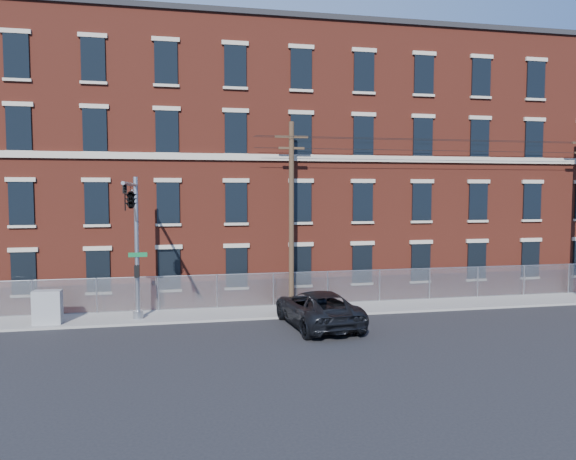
% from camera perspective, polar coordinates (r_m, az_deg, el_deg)
% --- Properties ---
extents(ground, '(140.00, 140.00, 0.00)m').
position_cam_1_polar(ground, '(24.37, -1.57, -11.21)').
color(ground, black).
rests_on(ground, ground).
extents(sidewalk, '(65.00, 3.00, 0.12)m').
position_cam_1_polar(sidewalk, '(33.04, 17.95, -7.25)').
color(sidewalk, gray).
rests_on(sidewalk, ground).
extents(mill_building, '(55.30, 14.32, 16.30)m').
position_cam_1_polar(mill_building, '(40.47, 11.93, 6.40)').
color(mill_building, maroon).
rests_on(mill_building, ground).
extents(chain_link_fence, '(59.06, 0.06, 1.85)m').
position_cam_1_polar(chain_link_fence, '(33.98, 16.90, -5.21)').
color(chain_link_fence, '#A5A8AD').
rests_on(chain_link_fence, ground).
extents(traffic_signal_mast, '(0.90, 6.75, 7.00)m').
position_cam_1_polar(traffic_signal_mast, '(25.44, -15.91, 1.58)').
color(traffic_signal_mast, '#9EA0A5').
rests_on(traffic_signal_mast, ground).
extents(utility_pole_near, '(1.80, 0.28, 10.00)m').
position_cam_1_polar(utility_pole_near, '(29.42, 0.36, 1.94)').
color(utility_pole_near, '#413120').
rests_on(utility_pole_near, ground).
extents(pickup_truck, '(3.40, 6.40, 1.71)m').
position_cam_1_polar(pickup_truck, '(26.33, 3.08, -8.15)').
color(pickup_truck, black).
rests_on(pickup_truck, ground).
extents(utility_cabinet, '(1.31, 0.69, 1.61)m').
position_cam_1_polar(utility_cabinet, '(28.56, -23.78, -7.38)').
color(utility_cabinet, gray).
rests_on(utility_cabinet, sidewalk).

